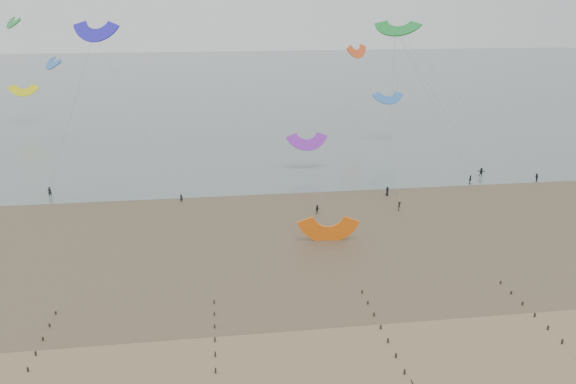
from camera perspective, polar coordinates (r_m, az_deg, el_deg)
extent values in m
plane|color=brown|center=(59.67, 6.74, -16.04)|extent=(500.00, 500.00, 0.00)
plane|color=#475654|center=(249.81, -4.70, 11.13)|extent=(500.00, 500.00, 0.00)
plane|color=#473A28|center=(89.90, 1.30, -3.29)|extent=(500.00, 500.00, 0.00)
ellipsoid|color=slate|center=(77.24, -10.58, -7.55)|extent=(23.60, 14.36, 0.01)
ellipsoid|color=slate|center=(95.10, 8.18, -2.21)|extent=(33.64, 18.32, 0.01)
ellipsoid|color=slate|center=(97.34, -23.19, -3.12)|extent=(26.95, 14.22, 0.01)
cube|color=black|center=(62.18, -24.92, -16.05)|extent=(0.16, 0.16, 0.57)
cube|color=black|center=(64.27, -24.25, -14.74)|extent=(0.16, 0.16, 0.54)
cube|color=black|center=(66.39, -23.64, -13.51)|extent=(0.16, 0.16, 0.51)
cube|color=black|center=(68.55, -23.07, -12.36)|extent=(0.16, 0.16, 0.48)
cube|color=black|center=(70.74, -22.53, -11.28)|extent=(0.16, 0.16, 0.45)
cube|color=black|center=(57.12, -7.37, -17.56)|extent=(0.16, 0.16, 0.59)
cube|color=black|center=(59.27, -7.40, -16.06)|extent=(0.16, 0.16, 0.57)
cube|color=black|center=(61.45, -7.43, -14.67)|extent=(0.16, 0.16, 0.54)
cube|color=black|center=(63.67, -7.46, -13.37)|extent=(0.16, 0.16, 0.51)
cube|color=black|center=(65.92, -7.49, -12.16)|extent=(0.16, 0.16, 0.48)
cube|color=black|center=(68.19, -7.51, -11.03)|extent=(0.16, 0.16, 0.45)
cube|color=black|center=(57.63, 11.76, -17.45)|extent=(0.16, 0.16, 0.62)
cube|color=black|center=(59.64, 10.91, -16.01)|extent=(0.16, 0.16, 0.59)
cube|color=black|center=(61.70, 10.13, -14.66)|extent=(0.16, 0.16, 0.57)
cube|color=black|center=(63.80, 9.41, -13.39)|extent=(0.16, 0.16, 0.54)
cube|color=black|center=(65.94, 8.74, -12.20)|extent=(0.16, 0.16, 0.51)
cube|color=black|center=(68.11, 8.12, -11.09)|extent=(0.16, 0.16, 0.48)
cube|color=black|center=(70.32, 7.54, -10.04)|extent=(0.16, 0.16, 0.45)
cube|color=black|center=(67.08, 26.10, -13.50)|extent=(0.16, 0.16, 0.59)
cube|color=black|center=(68.91, 24.90, -12.42)|extent=(0.16, 0.16, 0.57)
cube|color=black|center=(70.80, 23.78, -11.39)|extent=(0.16, 0.16, 0.54)
cube|color=black|center=(72.73, 22.72, -10.42)|extent=(0.16, 0.16, 0.51)
cube|color=black|center=(74.71, 21.73, -9.49)|extent=(0.16, 0.16, 0.48)
cube|color=black|center=(76.72, 20.79, -8.60)|extent=(0.16, 0.16, 0.45)
imported|color=black|center=(101.10, -10.79, -0.61)|extent=(0.61, 0.46, 1.50)
imported|color=black|center=(97.24, 11.25, -1.41)|extent=(1.04, 1.19, 1.59)
imported|color=black|center=(104.23, 10.05, 0.09)|extent=(0.72, 0.92, 1.67)
imported|color=black|center=(114.48, 18.02, 1.19)|extent=(0.85, 1.14, 1.80)
imported|color=black|center=(120.70, 23.92, 1.34)|extent=(0.84, 0.97, 1.70)
imported|color=black|center=(110.88, -23.06, 0.04)|extent=(0.80, 0.67, 1.88)
imported|color=black|center=(94.09, 3.01, -1.78)|extent=(0.76, 0.60, 1.52)
imported|color=black|center=(120.36, 19.03, 1.93)|extent=(1.65, 1.38, 1.78)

